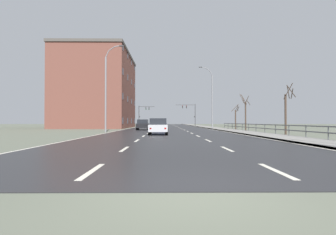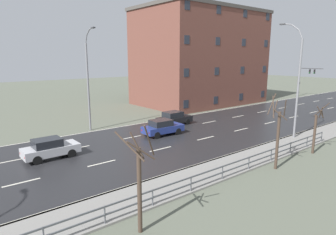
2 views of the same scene
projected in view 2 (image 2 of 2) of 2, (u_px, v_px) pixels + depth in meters
ground_plane at (266, 117)px, 38.13m from camera, size 160.00×160.00×0.12m
road_asphalt_strip at (311, 107)px, 45.44m from camera, size 14.00×120.00×0.03m
guardrail at (173, 188)px, 15.86m from camera, size 0.07×35.05×1.00m
street_lamp_midground at (297, 83)px, 27.01m from camera, size 2.40×0.24×10.72m
street_lamp_left_bank at (88, 82)px, 30.07m from camera, size 2.25×0.24×10.44m
traffic_signal_left at (305, 76)px, 56.40m from camera, size 4.49×0.36×5.73m
car_far_right at (174, 118)px, 33.34m from camera, size 1.87×4.12×1.57m
car_mid_centre at (162, 127)px, 29.06m from camera, size 1.98×4.17×1.57m
car_distant at (50, 148)px, 22.39m from camera, size 1.88×4.12×1.57m
brick_building at (200, 57)px, 48.45m from camera, size 13.04×20.42×15.09m
bare_tree_near at (139, 184)px, 12.55m from camera, size 1.22×1.66×5.04m
bare_tree_mid at (277, 135)px, 19.95m from camera, size 1.35×1.18×5.18m
bare_tree_far at (316, 131)px, 23.33m from camera, size 1.21×1.22×4.17m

